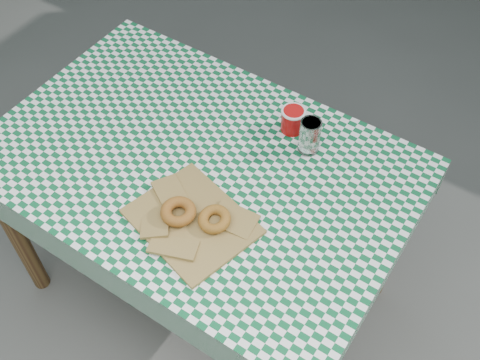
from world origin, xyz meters
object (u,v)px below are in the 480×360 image
at_px(table, 203,233).
at_px(paper_bag, 192,221).
at_px(drinking_glass, 310,136).
at_px(coffee_mug, 293,120).

distance_m(table, paper_bag, 0.45).
distance_m(paper_bag, drinking_glass, 0.43).
bearing_deg(table, paper_bag, -57.56).
distance_m(coffee_mug, drinking_glass, 0.10).
distance_m(table, coffee_mug, 0.53).
xyz_separation_m(paper_bag, drinking_glass, (0.13, 0.41, 0.05)).
height_order(paper_bag, drinking_glass, drinking_glass).
xyz_separation_m(coffee_mug, drinking_glass, (0.08, -0.05, 0.02)).
bearing_deg(coffee_mug, drinking_glass, -52.80).
height_order(table, paper_bag, paper_bag).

